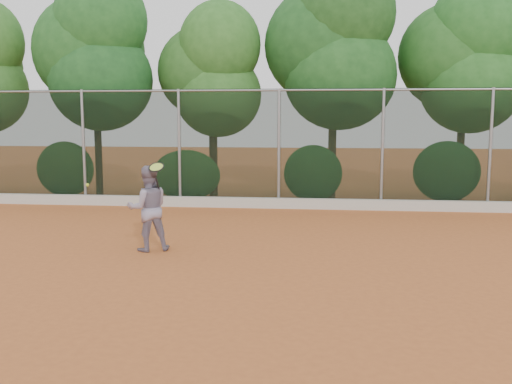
# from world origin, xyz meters

# --- Properties ---
(ground) EXTENTS (80.00, 80.00, 0.00)m
(ground) POSITION_xyz_m (0.00, 0.00, 0.00)
(ground) COLOR #B45C2A
(ground) RESTS_ON ground
(concrete_curb) EXTENTS (24.00, 0.20, 0.30)m
(concrete_curb) POSITION_xyz_m (0.00, 6.82, 0.15)
(concrete_curb) COLOR beige
(concrete_curb) RESTS_ON ground
(tennis_player) EXTENTS (1.03, 0.94, 1.72)m
(tennis_player) POSITION_xyz_m (-2.20, 1.18, 0.86)
(tennis_player) COLOR gray
(tennis_player) RESTS_ON ground
(chainlink_fence) EXTENTS (24.09, 0.09, 3.50)m
(chainlink_fence) POSITION_xyz_m (-0.00, 7.00, 1.86)
(chainlink_fence) COLOR black
(chainlink_fence) RESTS_ON ground
(foliage_backdrop) EXTENTS (23.70, 3.63, 7.55)m
(foliage_backdrop) POSITION_xyz_m (-0.55, 8.98, 4.40)
(foliage_backdrop) COLOR #412A19
(foliage_backdrop) RESTS_ON ground
(tennis_racket) EXTENTS (0.33, 0.31, 0.59)m
(tennis_racket) POSITION_xyz_m (-1.96, 1.02, 1.67)
(tennis_racket) COLOR black
(tennis_racket) RESTS_ON ground
(tennis_ball_in_flight) EXTENTS (0.07, 0.07, 0.07)m
(tennis_ball_in_flight) POSITION_xyz_m (-3.58, 1.49, 1.28)
(tennis_ball_in_flight) COLOR #BFD630
(tennis_ball_in_flight) RESTS_ON ground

